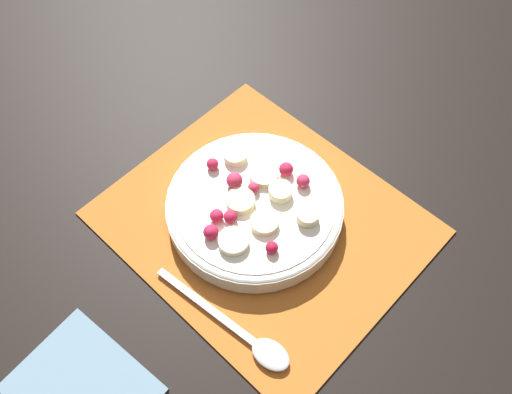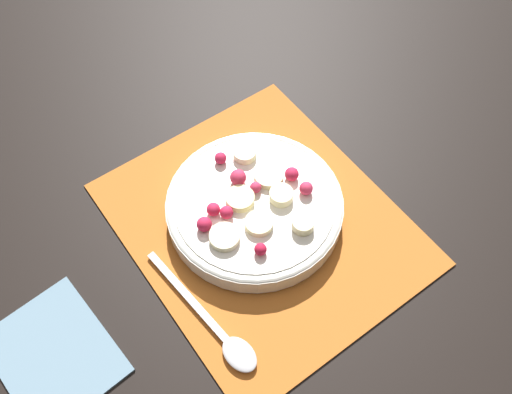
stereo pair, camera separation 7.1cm
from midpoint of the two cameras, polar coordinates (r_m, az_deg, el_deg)
The scene contains 5 objects.
ground_plane at distance 0.74m, azimuth -1.95°, elevation -2.84°, with size 3.00×3.00×0.00m, color black.
placemat at distance 0.74m, azimuth -1.96°, elevation -2.73°, with size 0.38×0.32×0.01m.
fruit_bowl at distance 0.72m, azimuth -2.80°, elevation -1.01°, with size 0.23×0.23×0.05m.
spoon at distance 0.67m, azimuth -3.76°, elevation -14.25°, with size 0.19×0.04×0.01m.
napkin at distance 0.69m, azimuth -20.20°, elevation -17.55°, with size 0.16×0.13×0.01m.
Camera 1 is at (0.25, -0.28, 0.64)m, focal length 40.00 mm.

